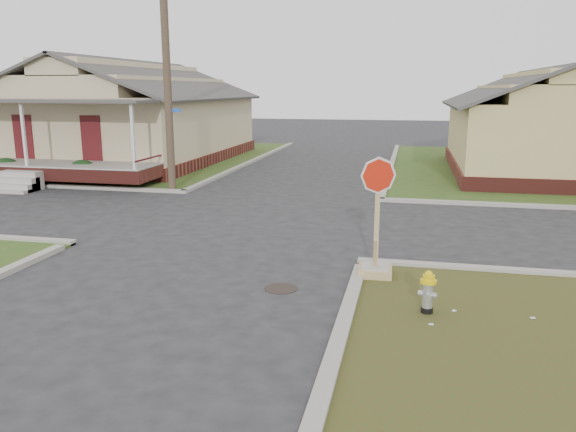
# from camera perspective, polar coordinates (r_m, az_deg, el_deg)

# --- Properties ---
(ground) EXTENTS (120.00, 120.00, 0.00)m
(ground) POSITION_cam_1_polar(r_m,az_deg,el_deg) (12.04, -10.47, -5.69)
(ground) COLOR #242426
(ground) RESTS_ON ground
(verge_far_left) EXTENTS (19.00, 19.00, 0.05)m
(verge_far_left) POSITION_cam_1_polar(r_m,az_deg,el_deg) (33.66, -19.16, 5.73)
(verge_far_left) COLOR #2E4F1C
(verge_far_left) RESTS_ON ground
(curbs) EXTENTS (80.00, 40.00, 0.12)m
(curbs) POSITION_cam_1_polar(r_m,az_deg,el_deg) (16.58, -3.80, -0.37)
(curbs) COLOR #9B978C
(curbs) RESTS_ON ground
(manhole) EXTENTS (0.64, 0.64, 0.01)m
(manhole) POSITION_cam_1_polar(r_m,az_deg,el_deg) (10.93, -0.72, -7.37)
(manhole) COLOR black
(manhole) RESTS_ON ground
(corner_house) EXTENTS (10.10, 15.50, 5.30)m
(corner_house) POSITION_cam_1_polar(r_m,az_deg,el_deg) (30.85, -15.93, 9.57)
(corner_house) COLOR maroon
(corner_house) RESTS_ON ground
(side_house_yellow) EXTENTS (7.60, 11.60, 4.70)m
(side_house_yellow) POSITION_cam_1_polar(r_m,az_deg,el_deg) (27.58, 24.10, 8.43)
(side_house_yellow) COLOR maroon
(side_house_yellow) RESTS_ON ground
(utility_pole) EXTENTS (1.80, 0.28, 9.00)m
(utility_pole) POSITION_cam_1_polar(r_m,az_deg,el_deg) (21.28, -12.24, 14.93)
(utility_pole) COLOR #3E2E24
(utility_pole) RESTS_ON ground
(fire_hydrant) EXTENTS (0.28, 0.28, 0.75)m
(fire_hydrant) POSITION_cam_1_polar(r_m,az_deg,el_deg) (9.85, 14.03, -7.27)
(fire_hydrant) COLOR black
(fire_hydrant) RESTS_ON ground
(stop_sign) EXTENTS (0.69, 0.67, 2.43)m
(stop_sign) POSITION_cam_1_polar(r_m,az_deg,el_deg) (11.52, 8.91, -3.48)
(stop_sign) COLOR tan
(stop_sign) RESTS_ON ground
(hedge_left) EXTENTS (1.30, 1.07, 1.00)m
(hedge_left) POSITION_cam_1_polar(r_m,az_deg,el_deg) (25.92, -26.70, 4.31)
(hedge_left) COLOR #133414
(hedge_left) RESTS_ON verge_far_left
(hedge_right) EXTENTS (1.29, 1.06, 0.99)m
(hedge_right) POSITION_cam_1_polar(r_m,az_deg,el_deg) (24.05, -20.12, 4.32)
(hedge_right) COLOR #133414
(hedge_right) RESTS_ON verge_far_left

